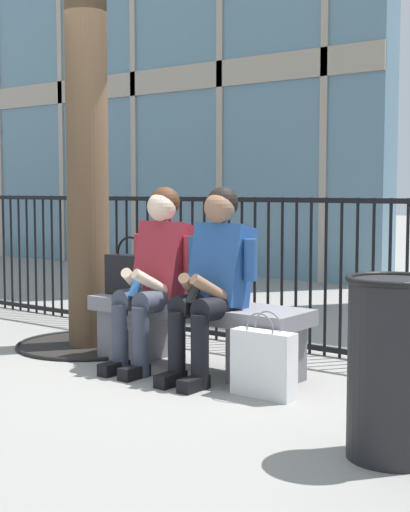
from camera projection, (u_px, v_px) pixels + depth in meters
The scene contains 8 objects.
ground_plane at pixel (196, 369), 5.04m from camera, with size 60.00×60.00×0.00m, color gray.
stone_bench at pixel (196, 329), 5.02m from camera, with size 1.60×0.44×0.45m.
seated_person_with_phone at pixel (156, 271), 5.03m from camera, with size 0.52×0.66×1.21m.
seated_person_companion at pixel (213, 276), 4.74m from camera, with size 0.52×0.66×1.21m.
handbag_on_bench at pixel (131, 274), 5.34m from camera, with size 0.37×0.14×0.42m.
shopping_bag at pixel (264, 363), 4.35m from camera, with size 0.39×0.12×0.50m.
plaza_railing at pixel (268, 272), 5.69m from camera, with size 9.50×0.04×1.14m.
trash_can at pixel (393, 366), 3.33m from camera, with size 0.43×0.43×0.82m.
Camera 1 is at (3.07, -3.89, 1.19)m, focal length 53.06 mm.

